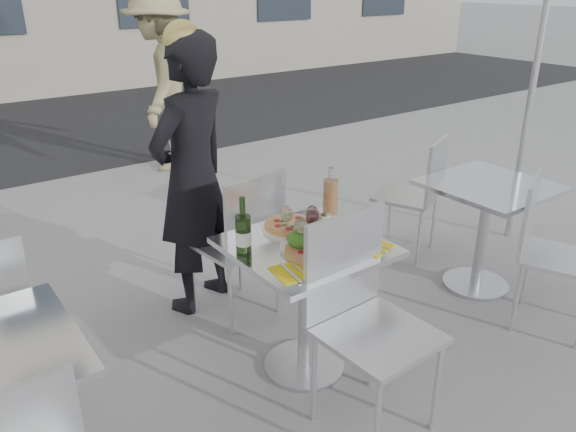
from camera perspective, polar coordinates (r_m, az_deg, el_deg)
ground at (r=3.19m, az=1.64°, el=-15.05°), size 80.00×80.00×0.00m
street_asphalt at (r=8.84m, az=-25.35°, el=8.04°), size 24.00×5.00×0.00m
main_table at (r=2.89m, az=1.77°, el=-6.62°), size 0.72×0.72×0.75m
side_table_right at (r=3.91m, az=19.43°, el=0.21°), size 0.72×0.72×0.75m
chair_far at (r=3.32m, az=-4.48°, el=-1.98°), size 0.49×0.50×0.96m
chair_near at (r=2.58m, az=7.51°, el=-9.12°), size 0.48×0.50×1.02m
side_chair_rfar at (r=4.24m, az=13.23°, el=2.83°), size 0.56×0.56×0.92m
side_chair_rnear at (r=3.63m, az=24.68°, el=-2.38°), size 0.55×0.56×0.92m
woman_diner at (r=3.44m, az=-9.70°, el=3.84°), size 0.73×0.62×1.71m
pedestrian_b at (r=6.28m, az=-12.74°, el=13.18°), size 1.23×1.41×1.89m
pizza_near at (r=2.70m, az=3.16°, el=-3.59°), size 0.33×0.33×0.02m
pizza_far at (r=2.95m, az=0.27°, el=-1.01°), size 0.32×0.32×0.03m
salad_plate at (r=2.74m, az=1.48°, el=-2.53°), size 0.22×0.22×0.09m
wine_bottle at (r=2.65m, az=-4.56°, el=-1.75°), size 0.07×0.07×0.29m
carafe at (r=3.06m, az=4.34°, el=1.85°), size 0.08×0.08×0.29m
sugar_shaker at (r=2.93m, az=3.77°, el=-0.51°), size 0.06×0.06×0.11m
wineglass_white_a at (r=2.72m, az=1.29°, el=-1.10°), size 0.07×0.07×0.16m
wineglass_white_b at (r=2.85m, az=-0.16°, el=0.11°), size 0.07×0.07×0.16m
wineglass_red_a at (r=2.81m, az=2.52°, el=-0.25°), size 0.07×0.07×0.16m
wineglass_red_b at (r=2.86m, az=2.47°, el=0.16°), size 0.07×0.07×0.16m
napkin_left at (r=2.53m, az=0.59°, el=-5.68°), size 0.21×0.21×0.01m
napkin_right at (r=2.79m, az=8.36°, el=-3.07°), size 0.22×0.22×0.01m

